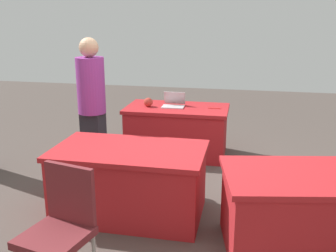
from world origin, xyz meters
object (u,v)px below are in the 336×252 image
table_mid_left (130,181)px  table_back_left (320,212)px  laptop_silver (174,104)px  scissors_red (214,108)px  table_foreground (177,131)px  yarn_ball (148,102)px  chair_near_front (61,224)px  person_attendee_standing (92,102)px

table_mid_left → table_back_left: same height
table_mid_left → laptop_silver: size_ratio=4.72×
table_mid_left → laptop_silver: laptop_silver is taller
laptop_silver → scissors_red: 0.60m
table_mid_left → table_foreground: bearing=-94.0°
table_back_left → yarn_ball: size_ratio=13.76×
table_foreground → chair_near_front: 3.19m
table_foreground → yarn_ball: size_ratio=11.35×
laptop_silver → yarn_ball: laptop_silver is taller
table_mid_left → table_back_left: 1.84m
chair_near_front → laptop_silver: size_ratio=2.99×
person_attendee_standing → chair_near_front: bearing=118.8°
table_mid_left → chair_near_front: (0.12, 1.26, 0.21)m
laptop_silver → person_attendee_standing: bearing=52.0°
table_foreground → table_mid_left: bearing=86.0°
table_mid_left → scissors_red: (-0.68, -1.93, 0.36)m
chair_near_front → table_foreground: bearing=-81.6°
table_back_left → scissors_red: 2.52m
table_mid_left → person_attendee_standing: 1.27m
chair_near_front → person_attendee_standing: bearing=-60.7°
table_back_left → laptop_silver: 2.84m
table_foreground → yarn_ball: yarn_ball is taller
table_foreground → table_back_left: bearing=127.5°
table_foreground → laptop_silver: (0.06, -0.02, 0.40)m
table_foreground → laptop_silver: laptop_silver is taller
table_mid_left → yarn_ball: (0.29, -1.85, 0.43)m
yarn_ball → table_mid_left: bearing=98.8°
laptop_silver → scissors_red: bearing=178.7°
scissors_red → person_attendee_standing: bearing=-139.1°
table_back_left → scissors_red: size_ratio=10.09×
person_attendee_standing → table_foreground: bearing=-116.0°
chair_near_front → person_attendee_standing: size_ratio=0.55×
table_foreground → table_mid_left: same height
table_foreground → scissors_red: (-0.54, -0.02, 0.36)m
table_mid_left → scissors_red: scissors_red is taller
table_back_left → person_attendee_standing: 2.85m
table_back_left → yarn_ball: 3.02m
laptop_silver → table_back_left: bearing=126.4°
chair_near_front → table_mid_left: bearing=-82.5°
scissors_red → table_back_left: bearing=-60.1°
table_back_left → chair_near_front: (1.94, 0.98, 0.21)m
table_mid_left → person_attendee_standing: size_ratio=0.87×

